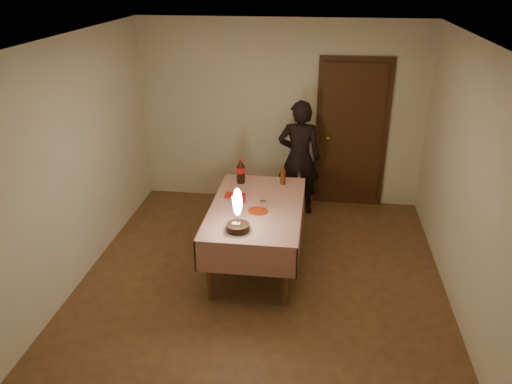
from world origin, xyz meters
The scene contains 11 objects.
ground centered at (0.00, 0.00, 0.00)m, with size 4.00×4.50×0.01m, color brown.
room_shell centered at (0.03, 0.08, 1.65)m, with size 4.04×4.54×2.62m.
dining_table centered at (-0.10, 0.39, 0.66)m, with size 1.02×1.72×0.76m.
birthday_cake centered at (-0.21, -0.21, 0.90)m, with size 0.30×0.30×0.47m.
red_plate centered at (-0.07, 0.26, 0.76)m, with size 0.22×0.22×0.01m, color #AC280C.
red_cup centered at (-0.28, 0.46, 0.81)m, with size 0.08×0.08×0.10m, color red.
clear_cup centered at (-0.02, 0.34, 0.81)m, with size 0.07×0.07×0.09m, color white.
napkin_stack centered at (-0.42, 0.61, 0.77)m, with size 0.15×0.15×0.02m, color #A51912.
cola_bottle centered at (-0.38, 1.01, 0.91)m, with size 0.10×0.10×0.32m.
amber_bottle_right centered at (0.14, 1.03, 0.88)m, with size 0.06×0.06×0.25m.
photographer centered at (0.30, 1.85, 0.81)m, with size 0.59×0.44×1.61m.
Camera 1 is at (0.55, -4.58, 3.21)m, focal length 35.00 mm.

